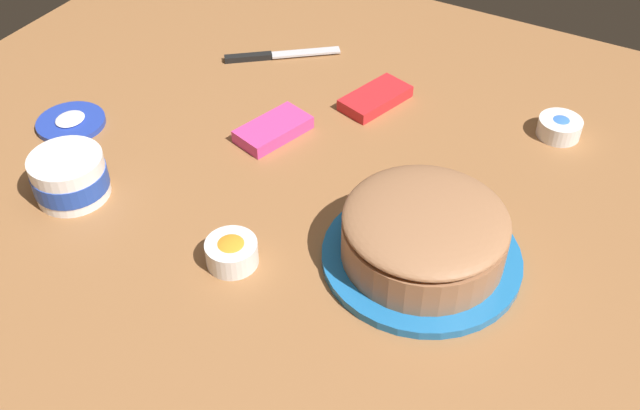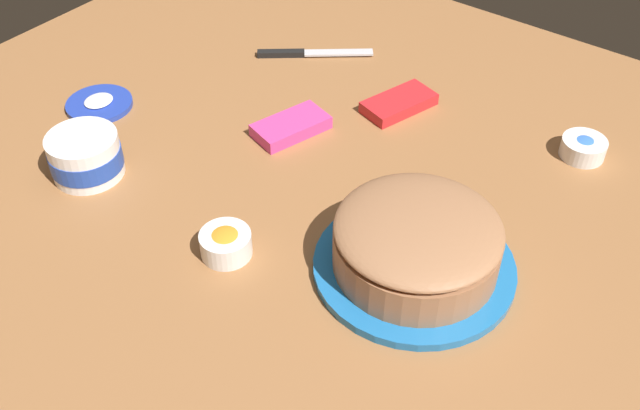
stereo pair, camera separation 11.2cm
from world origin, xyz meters
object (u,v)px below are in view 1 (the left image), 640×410
spreading_knife (272,55)px  sprinkle_bowl_blue (560,127)px  frosting_tub (69,176)px  sprinkle_bowl_orange (232,251)px  candy_box_lower (273,129)px  frosting_tub_lid (72,121)px  frosted_cake (423,239)px  candy_box_upper (375,98)px

spreading_knife → sprinkle_bowl_blue: (-0.03, 0.58, 0.01)m
spreading_knife → frosting_tub: bearing=-6.0°
sprinkle_bowl_orange → candy_box_lower: bearing=-158.9°
frosting_tub_lid → sprinkle_bowl_orange: bearing=72.4°
frosted_cake → candy_box_lower: (-0.16, -0.35, -0.04)m
frosted_cake → frosting_tub_lid: (-0.01, -0.69, -0.04)m
sprinkle_bowl_blue → candy_box_upper: (0.07, -0.33, -0.01)m
candy_box_upper → frosting_tub_lid: bearing=-37.0°
frosting_tub_lid → spreading_knife: bearing=152.5°
candy_box_upper → frosting_tub: bearing=-16.5°
spreading_knife → candy_box_upper: size_ratio=1.44×
frosted_cake → sprinkle_bowl_blue: frosted_cake is taller
frosted_cake → candy_box_lower: frosted_cake is taller
sprinkle_bowl_blue → sprinkle_bowl_orange: sprinkle_bowl_orange is taller
frosted_cake → sprinkle_bowl_orange: bearing=-60.5°
sprinkle_bowl_orange → candy_box_upper: size_ratio=0.56×
frosted_cake → frosting_tub: frosted_cake is taller
frosted_cake → frosting_tub_lid: bearing=-90.6°
sprinkle_bowl_blue → frosted_cake: bearing=-12.3°
sprinkle_bowl_blue → candy_box_lower: size_ratio=0.57×
candy_box_upper → frosted_cake: bearing=52.2°
frosting_tub → sprinkle_bowl_blue: (-0.54, 0.64, -0.02)m
frosting_tub → spreading_knife: 0.52m
frosted_cake → frosting_tub: 0.56m
sprinkle_bowl_orange → candy_box_lower: size_ratio=0.58×
frosting_tub_lid → sprinkle_bowl_orange: 0.47m
sprinkle_bowl_blue → frosting_tub: bearing=-49.6°
frosting_tub → frosting_tub_lid: (-0.14, -0.14, -0.03)m
frosting_tub → sprinkle_bowl_blue: frosting_tub is taller
frosting_tub → sprinkle_bowl_blue: 0.83m
frosting_tub_lid → candy_box_upper: 0.55m
frosted_cake → candy_box_lower: bearing=-114.1°
frosting_tub → spreading_knife: size_ratio=0.61×
frosted_cake → spreading_knife: size_ratio=1.49×
frosting_tub_lid → spreading_knife: size_ratio=0.62×
frosting_tub → candy_box_lower: bearing=146.3°
frosted_cake → sprinkle_bowl_orange: frosted_cake is taller
frosting_tub_lid → candy_box_lower: (-0.15, 0.33, 0.01)m
frosted_cake → candy_box_upper: bearing=-144.6°
sprinkle_bowl_blue → sprinkle_bowl_orange: bearing=-31.2°
frosting_tub → candy_box_lower: frosting_tub is taller
frosting_tub_lid → sprinkle_bowl_blue: bearing=117.2°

